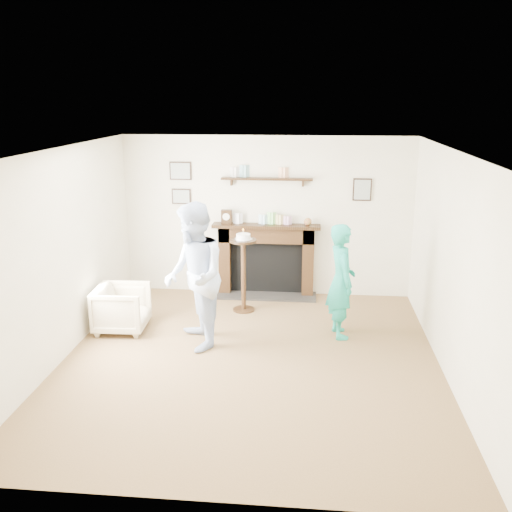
# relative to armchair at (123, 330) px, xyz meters

# --- Properties ---
(ground) EXTENTS (5.00, 5.00, 0.00)m
(ground) POSITION_rel_armchair_xyz_m (1.82, -0.76, 0.00)
(ground) COLOR brown
(ground) RESTS_ON ground
(room_shell) EXTENTS (4.54, 5.02, 2.52)m
(room_shell) POSITION_rel_armchair_xyz_m (1.82, -0.07, 1.62)
(room_shell) COLOR beige
(room_shell) RESTS_ON ground
(armchair) EXTENTS (0.71, 0.70, 0.62)m
(armchair) POSITION_rel_armchair_xyz_m (0.00, 0.00, 0.00)
(armchair) COLOR tan
(armchair) RESTS_ON ground
(man) EXTENTS (0.97, 1.09, 1.85)m
(man) POSITION_rel_armchair_xyz_m (1.09, -0.40, 0.00)
(man) COLOR silver
(man) RESTS_ON ground
(woman) EXTENTS (0.47, 0.62, 1.51)m
(woman) POSITION_rel_armchair_xyz_m (2.92, 0.12, 0.00)
(woman) COLOR teal
(woman) RESTS_ON ground
(pedestal_table) EXTENTS (0.39, 0.39, 1.24)m
(pedestal_table) POSITION_rel_armchair_xyz_m (1.55, 0.90, 0.76)
(pedestal_table) COLOR black
(pedestal_table) RESTS_ON ground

